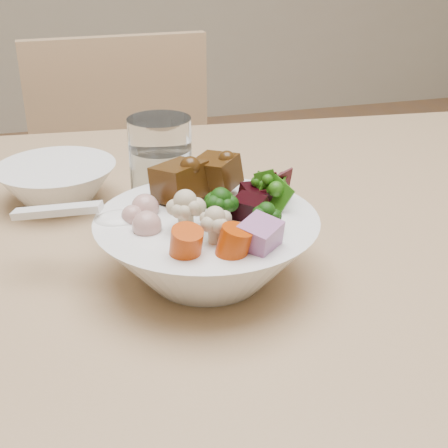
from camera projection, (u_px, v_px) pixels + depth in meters
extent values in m
cube|color=tan|center=(323.00, 248.00, 0.78)|extent=(1.78, 1.11, 0.04)
cube|color=tan|center=(142.00, 258.00, 1.42)|extent=(0.43, 0.43, 0.04)
cube|color=tan|center=(121.00, 136.00, 1.48)|extent=(0.42, 0.04, 0.46)
cylinder|color=tan|center=(81.00, 406.00, 1.32)|extent=(0.03, 0.03, 0.43)
cylinder|color=tan|center=(240.00, 374.00, 1.42)|extent=(0.03, 0.03, 0.43)
cylinder|color=tan|center=(67.00, 315.00, 1.63)|extent=(0.03, 0.03, 0.43)
cylinder|color=tan|center=(198.00, 293.00, 1.72)|extent=(0.03, 0.03, 0.43)
sphere|color=black|center=(221.00, 212.00, 0.63)|extent=(0.04, 0.04, 0.04)
sphere|color=beige|center=(186.00, 217.00, 0.62)|extent=(0.04, 0.04, 0.04)
cube|color=black|center=(256.00, 199.00, 0.68)|extent=(0.04, 0.04, 0.03)
cube|color=#9B5D95|center=(259.00, 238.00, 0.59)|extent=(0.05, 0.05, 0.04)
cylinder|color=#D34405|center=(186.00, 245.00, 0.58)|extent=(0.04, 0.04, 0.03)
sphere|color=tan|center=(147.00, 225.00, 0.62)|extent=(0.03, 0.03, 0.03)
ellipsoid|color=white|center=(118.00, 220.00, 0.65)|extent=(0.06, 0.06, 0.02)
cube|color=white|center=(57.00, 211.00, 0.66)|extent=(0.10, 0.06, 0.02)
cylinder|color=white|center=(161.00, 170.00, 0.78)|extent=(0.08, 0.08, 0.13)
cylinder|color=white|center=(162.00, 183.00, 0.79)|extent=(0.07, 0.07, 0.09)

